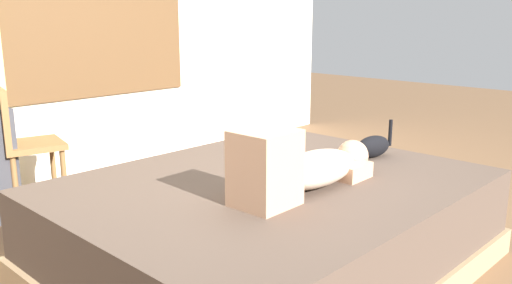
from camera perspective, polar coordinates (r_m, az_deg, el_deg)
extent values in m
plane|color=brown|center=(2.98, 0.35, -12.73)|extent=(16.00, 16.00, 0.00)
cube|color=brown|center=(4.63, -16.33, 12.89)|extent=(1.61, 0.02, 1.32)
cube|color=white|center=(4.63, -16.32, 12.89)|extent=(1.53, 0.02, 1.24)
cube|color=#997A56|center=(2.91, 1.52, -11.89)|extent=(2.14, 1.71, 0.14)
cube|color=#4C3D33|center=(2.81, 1.55, -7.41)|extent=(2.08, 1.66, 0.35)
ellipsoid|color=#CCB299|center=(2.67, 6.33, -2.83)|extent=(0.57, 0.28, 0.17)
sphere|color=tan|center=(2.94, 10.21, -1.43)|extent=(0.17, 0.17, 0.17)
cube|color=tan|center=(2.36, 0.96, -2.78)|extent=(0.27, 0.25, 0.34)
cube|color=tan|center=(2.85, 8.89, -2.77)|extent=(0.21, 0.29, 0.08)
ellipsoid|color=black|center=(3.25, 12.29, -0.48)|extent=(0.28, 0.15, 0.13)
sphere|color=black|center=(3.13, 10.41, -0.71)|extent=(0.08, 0.08, 0.08)
cylinder|color=black|center=(3.35, 14.06, 0.97)|extent=(0.03, 0.03, 0.16)
cylinder|color=brown|center=(4.13, -20.69, -2.86)|extent=(0.04, 0.04, 0.44)
cylinder|color=brown|center=(3.84, -19.66, -3.95)|extent=(0.04, 0.04, 0.44)
cylinder|color=brown|center=(4.08, -24.85, -3.44)|extent=(0.04, 0.04, 0.44)
cylinder|color=brown|center=(3.79, -24.13, -4.59)|extent=(0.04, 0.04, 0.44)
cube|color=brown|center=(3.89, -22.64, -0.31)|extent=(0.46, 0.46, 0.04)
cube|color=brown|center=(3.83, -25.41, 2.42)|extent=(0.12, 0.38, 0.38)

